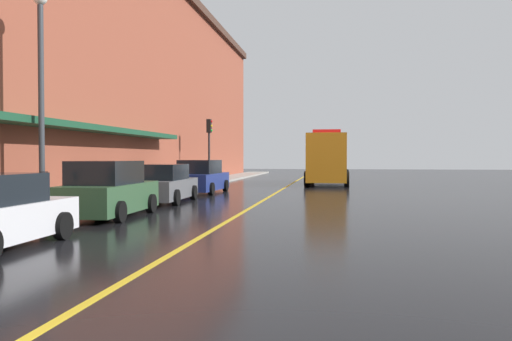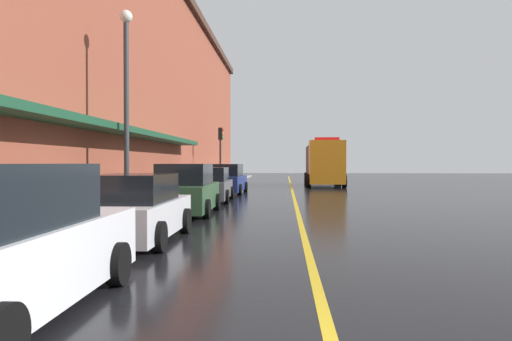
# 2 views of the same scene
# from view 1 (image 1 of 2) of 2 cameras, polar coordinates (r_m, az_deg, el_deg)

# --- Properties ---
(ground_plane) EXTENTS (112.00, 112.00, 0.00)m
(ground_plane) POSITION_cam_1_polar(r_m,az_deg,el_deg) (28.29, 2.28, -2.40)
(ground_plane) COLOR black
(sidewalk_left) EXTENTS (2.40, 70.00, 0.15)m
(sidewalk_left) POSITION_cam_1_polar(r_m,az_deg,el_deg) (29.64, -9.72, -2.10)
(sidewalk_left) COLOR #9E9B93
(sidewalk_left) RESTS_ON ground
(lane_center_stripe) EXTENTS (0.16, 70.00, 0.01)m
(lane_center_stripe) POSITION_cam_1_polar(r_m,az_deg,el_deg) (28.29, 2.28, -2.39)
(lane_center_stripe) COLOR gold
(lane_center_stripe) RESTS_ON ground
(brick_building_left) EXTENTS (14.31, 64.00, 13.70)m
(brick_building_left) POSITION_cam_1_polar(r_m,az_deg,el_deg) (32.42, -23.71, 10.12)
(brick_building_left) COLOR brown
(brick_building_left) RESTS_ON ground
(parked_car_2) EXTENTS (2.13, 4.54, 1.79)m
(parked_car_2) POSITION_cam_1_polar(r_m,az_deg,el_deg) (17.26, -15.78, -2.16)
(parked_car_2) COLOR #2D5133
(parked_car_2) RESTS_ON ground
(parked_car_3) EXTENTS (2.20, 4.77, 1.61)m
(parked_car_3) POSITION_cam_1_polar(r_m,az_deg,el_deg) (22.43, -10.04, -1.49)
(parked_car_3) COLOR #595B60
(parked_car_3) RESTS_ON ground
(parked_car_4) EXTENTS (2.21, 4.93, 1.76)m
(parked_car_4) POSITION_cam_1_polar(r_m,az_deg,el_deg) (27.91, -6.00, -0.77)
(parked_car_4) COLOR navy
(parked_car_4) RESTS_ON ground
(utility_truck) EXTENTS (2.92, 8.64, 3.67)m
(utility_truck) POSITION_cam_1_polar(r_m,az_deg,el_deg) (36.78, 7.84, 1.20)
(utility_truck) COLOR orange
(utility_truck) RESTS_ON ground
(parking_meter_0) EXTENTS (0.14, 0.18, 1.33)m
(parking_meter_0) POSITION_cam_1_polar(r_m,az_deg,el_deg) (16.70, -22.05, -1.55)
(parking_meter_0) COLOR #4C4C51
(parking_meter_0) RESTS_ON sidewalk_left
(street_lamp_left) EXTENTS (0.44, 0.44, 6.94)m
(street_lamp_left) POSITION_cam_1_polar(r_m,az_deg,el_deg) (17.92, -22.36, 9.35)
(street_lamp_left) COLOR #33383D
(street_lamp_left) RESTS_ON sidewalk_left
(traffic_light_near) EXTENTS (0.38, 0.36, 4.30)m
(traffic_light_near) POSITION_cam_1_polar(r_m,az_deg,el_deg) (35.34, -5.12, 3.48)
(traffic_light_near) COLOR #232326
(traffic_light_near) RESTS_ON sidewalk_left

